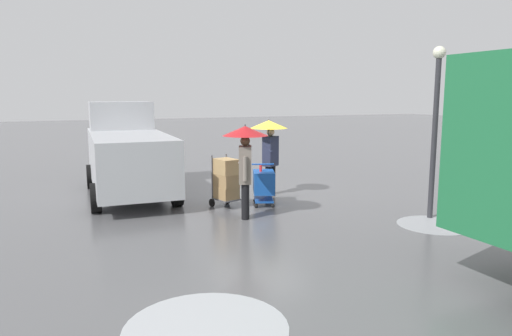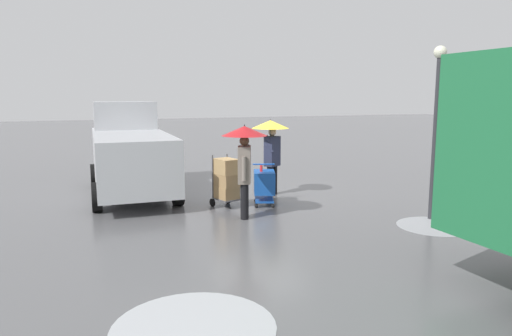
{
  "view_description": "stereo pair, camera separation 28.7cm",
  "coord_description": "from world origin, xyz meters",
  "px_view_note": "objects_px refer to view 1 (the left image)",
  "views": [
    {
      "loc": [
        5.07,
        11.78,
        2.79
      ],
      "look_at": [
        0.71,
        1.49,
        1.05
      ],
      "focal_mm": 32.74,
      "sensor_mm": 36.0,
      "label": 1
    },
    {
      "loc": [
        4.81,
        11.88,
        2.79
      ],
      "look_at": [
        0.71,
        1.49,
        1.05
      ],
      "focal_mm": 32.74,
      "sensor_mm": 36.0,
      "label": 2
    }
  ],
  "objects_px": {
    "cargo_van_parked_right": "(128,153)",
    "pedestrian_pink_side": "(270,139)",
    "pedestrian_black_side": "(245,149)",
    "street_lamp": "(436,114)",
    "hand_dolly_boxes": "(226,179)",
    "shopping_cart_vendor": "(264,183)"
  },
  "relations": [
    {
      "from": "cargo_van_parked_right",
      "to": "pedestrian_pink_side",
      "type": "height_order",
      "value": "cargo_van_parked_right"
    },
    {
      "from": "pedestrian_black_side",
      "to": "cargo_van_parked_right",
      "type": "bearing_deg",
      "value": -60.13
    },
    {
      "from": "pedestrian_black_side",
      "to": "street_lamp",
      "type": "relative_size",
      "value": 0.56
    },
    {
      "from": "hand_dolly_boxes",
      "to": "pedestrian_black_side",
      "type": "relative_size",
      "value": 0.61
    },
    {
      "from": "cargo_van_parked_right",
      "to": "hand_dolly_boxes",
      "type": "xyz_separation_m",
      "value": [
        -2.02,
        2.56,
        -0.47
      ]
    },
    {
      "from": "pedestrian_pink_side",
      "to": "pedestrian_black_side",
      "type": "xyz_separation_m",
      "value": [
        1.55,
        2.07,
        0.0
      ]
    },
    {
      "from": "pedestrian_black_side",
      "to": "pedestrian_pink_side",
      "type": "bearing_deg",
      "value": -126.89
    },
    {
      "from": "pedestrian_pink_side",
      "to": "hand_dolly_boxes",
      "type": "bearing_deg",
      "value": 30.53
    },
    {
      "from": "cargo_van_parked_right",
      "to": "pedestrian_black_side",
      "type": "height_order",
      "value": "cargo_van_parked_right"
    },
    {
      "from": "hand_dolly_boxes",
      "to": "pedestrian_pink_side",
      "type": "relative_size",
      "value": 0.61
    },
    {
      "from": "pedestrian_pink_side",
      "to": "street_lamp",
      "type": "xyz_separation_m",
      "value": [
        -2.36,
        3.75,
        0.79
      ]
    },
    {
      "from": "street_lamp",
      "to": "pedestrian_black_side",
      "type": "bearing_deg",
      "value": -23.19
    },
    {
      "from": "shopping_cart_vendor",
      "to": "pedestrian_pink_side",
      "type": "bearing_deg",
      "value": -121.1
    },
    {
      "from": "shopping_cart_vendor",
      "to": "pedestrian_black_side",
      "type": "distance_m",
      "value": 1.66
    },
    {
      "from": "shopping_cart_vendor",
      "to": "pedestrian_pink_side",
      "type": "height_order",
      "value": "pedestrian_pink_side"
    },
    {
      "from": "pedestrian_black_side",
      "to": "street_lamp",
      "type": "distance_m",
      "value": 4.33
    },
    {
      "from": "shopping_cart_vendor",
      "to": "street_lamp",
      "type": "height_order",
      "value": "street_lamp"
    },
    {
      "from": "cargo_van_parked_right",
      "to": "hand_dolly_boxes",
      "type": "height_order",
      "value": "cargo_van_parked_right"
    },
    {
      "from": "hand_dolly_boxes",
      "to": "pedestrian_black_side",
      "type": "distance_m",
      "value": 1.41
    },
    {
      "from": "street_lamp",
      "to": "pedestrian_pink_side",
      "type": "bearing_deg",
      "value": -57.76
    },
    {
      "from": "shopping_cart_vendor",
      "to": "street_lamp",
      "type": "distance_m",
      "value": 4.41
    },
    {
      "from": "pedestrian_pink_side",
      "to": "street_lamp",
      "type": "bearing_deg",
      "value": 122.24
    }
  ]
}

